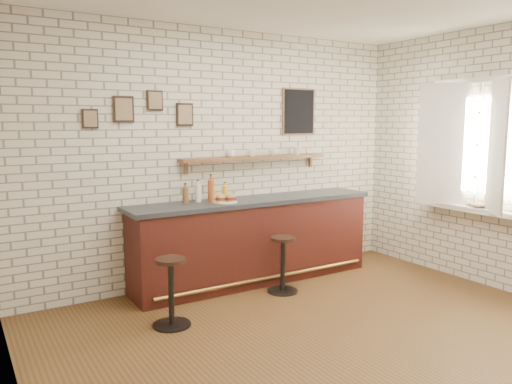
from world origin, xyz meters
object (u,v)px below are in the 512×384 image
bar_counter (254,240)px  ciabatta_sandwich (226,198)px  shelf_cup_b (252,153)px  condiment_bottle_yellow (225,192)px  book_upper (471,204)px  sandwich_plate (225,202)px  bitters_bottle_brown (186,195)px  book_lower (471,206)px  bitters_bottle_white (198,193)px  bar_stool_left (171,290)px  shelf_cup_c (273,152)px  bar_stool_right (283,263)px  shelf_cup_d (297,151)px  bitters_bottle_amber (211,190)px  shelf_cup_a (230,154)px

bar_counter → ciabatta_sandwich: 0.69m
shelf_cup_b → condiment_bottle_yellow: bearing=126.6°
book_upper → sandwich_plate: bearing=-171.2°
bitters_bottle_brown → book_upper: bitters_bottle_brown is taller
book_lower → bitters_bottle_white: bearing=167.3°
ciabatta_sandwich → book_lower: size_ratio=1.22×
ciabatta_sandwich → bar_stool_left: ciabatta_sandwich is taller
ciabatta_sandwich → bar_stool_left: size_ratio=0.37×
bar_counter → shelf_cup_c: bearing=26.3°
book_lower → shelf_cup_c: bearing=153.0°
bitters_bottle_brown → bar_stool_right: (0.89, -0.64, -0.76)m
condiment_bottle_yellow → shelf_cup_b: (0.42, 0.08, 0.45)m
condiment_bottle_yellow → bar_stool_right: (0.39, -0.64, -0.76)m
bitters_bottle_brown → book_lower: size_ratio=1.13×
shelf_cup_d → bitters_bottle_brown: bearing=-166.9°
book_upper → bar_stool_right: bearing=-166.8°
bitters_bottle_white → bitters_bottle_amber: bearing=0.0°
shelf_cup_c → book_upper: (1.72, -1.61, -0.59)m
book_lower → book_upper: 0.02m
ciabatta_sandwich → book_lower: ciabatta_sandwich is taller
shelf_cup_a → shelf_cup_c: 0.61m
bitters_bottle_white → shelf_cup_b: shelf_cup_b is taller
ciabatta_sandwich → shelf_cup_b: (0.50, 0.26, 0.48)m
book_upper → shelf_cup_c: bearing=173.6°
condiment_bottle_yellow → shelf_cup_b: bearing=10.3°
bar_stool_left → shelf_cup_d: (2.15, 0.95, 1.20)m
bitters_bottle_white → bar_counter: bearing=-10.5°
bar_stool_left → shelf_cup_b: 2.12m
condiment_bottle_yellow → shelf_cup_a: shelf_cup_a is taller
condiment_bottle_yellow → book_upper: size_ratio=0.89×
bitters_bottle_white → shelf_cup_b: 0.88m
bar_stool_left → book_upper: book_upper is taller
sandwich_plate → shelf_cup_b: (0.51, 0.26, 0.53)m
sandwich_plate → condiment_bottle_yellow: condiment_bottle_yellow is taller
book_lower → bar_stool_left: bearing=-174.6°
shelf_cup_a → shelf_cup_d: bearing=-4.0°
condiment_bottle_yellow → book_lower: bearing=-32.1°
sandwich_plate → book_upper: size_ratio=1.18×
shelf_cup_b → shelf_cup_a: bearing=116.3°
bar_stool_right → shelf_cup_a: (-0.27, 0.71, 1.20)m
bitters_bottle_brown → bar_stool_right: size_ratio=0.36×
shelf_cup_c → book_upper: bearing=-113.1°
condiment_bottle_yellow → book_lower: 2.90m
shelf_cup_d → bar_counter: bearing=-155.1°
sandwich_plate → bar_stool_right: 0.95m
bitters_bottle_amber → bar_stool_right: bearing=-48.0°
condiment_bottle_yellow → book_upper: (2.45, -1.54, -0.14)m
bitters_bottle_brown → bitters_bottle_white: bitters_bottle_white is taller
bar_counter → condiment_bottle_yellow: (-0.33, 0.12, 0.59)m
bitters_bottle_brown → bitters_bottle_white: 0.16m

